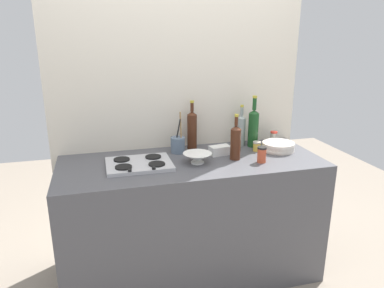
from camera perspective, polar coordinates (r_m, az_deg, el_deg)
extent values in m
plane|color=gray|center=(2.88, 0.00, -19.75)|extent=(6.00, 6.00, 0.00)
cube|color=#4C4C51|center=(2.64, 0.00, -11.91)|extent=(1.80, 0.70, 0.90)
cube|color=beige|center=(2.71, -2.09, 7.50)|extent=(1.90, 0.06, 2.56)
cube|color=#B2B2B7|center=(2.38, -8.46, -3.19)|extent=(0.42, 0.33, 0.02)
cylinder|color=black|center=(2.30, -10.89, -3.63)|extent=(0.11, 0.11, 0.01)
cylinder|color=black|center=(2.32, -5.65, -3.20)|extent=(0.11, 0.11, 0.01)
cylinder|color=black|center=(2.43, -11.17, -2.44)|extent=(0.11, 0.11, 0.01)
cylinder|color=black|center=(2.46, -6.22, -2.04)|extent=(0.11, 0.11, 0.01)
cylinder|color=black|center=(2.23, -9.92, -4.18)|extent=(0.02, 0.02, 0.02)
cylinder|color=black|center=(2.24, -6.13, -3.86)|extent=(0.02, 0.02, 0.02)
cylinder|color=silver|center=(2.74, 13.56, -0.93)|extent=(0.24, 0.24, 0.01)
cylinder|color=silver|center=(2.73, 13.53, -0.73)|extent=(0.24, 0.24, 0.01)
cylinder|color=silver|center=(2.73, 13.59, -0.49)|extent=(0.24, 0.24, 0.01)
cylinder|color=silver|center=(2.73, 13.61, -0.27)|extent=(0.24, 0.24, 0.01)
cylinder|color=silver|center=(2.72, 13.65, -0.09)|extent=(0.24, 0.24, 0.01)
cylinder|color=silver|center=(2.71, 13.65, 0.14)|extent=(0.24, 0.24, 0.01)
cylinder|color=#19471E|center=(2.77, 9.75, 2.22)|extent=(0.08, 0.08, 0.26)
cone|color=#19471E|center=(2.74, 9.90, 5.13)|extent=(0.08, 0.08, 0.03)
cylinder|color=#19471E|center=(2.73, 9.96, 6.33)|extent=(0.03, 0.03, 0.09)
cylinder|color=gold|center=(2.72, 10.02, 7.43)|extent=(0.03, 0.03, 0.02)
cylinder|color=#472314|center=(2.47, 6.96, -0.05)|extent=(0.07, 0.07, 0.21)
cone|color=#472314|center=(2.43, 7.06, 2.65)|extent=(0.07, 0.07, 0.03)
cylinder|color=#472314|center=(2.42, 7.10, 3.66)|extent=(0.02, 0.02, 0.06)
cylinder|color=gold|center=(2.42, 7.13, 4.57)|extent=(0.03, 0.03, 0.02)
cylinder|color=gray|center=(2.79, 7.83, 1.93)|extent=(0.06, 0.06, 0.22)
cone|color=gray|center=(2.76, 7.93, 4.32)|extent=(0.06, 0.06, 0.02)
cylinder|color=gray|center=(2.75, 7.97, 5.20)|extent=(0.02, 0.02, 0.06)
cylinder|color=gold|center=(2.74, 8.00, 6.03)|extent=(0.03, 0.03, 0.02)
cylinder|color=#472314|center=(2.68, 0.00, 1.98)|extent=(0.07, 0.07, 0.26)
cone|color=#472314|center=(2.65, 0.00, 4.96)|extent=(0.07, 0.07, 0.03)
cylinder|color=#472314|center=(2.64, 0.00, 5.92)|extent=(0.03, 0.03, 0.06)
cylinder|color=gold|center=(2.63, 0.00, 6.78)|extent=(0.03, 0.03, 0.02)
cylinder|color=white|center=(2.41, 0.85, -2.95)|extent=(0.09, 0.09, 0.01)
cone|color=white|center=(2.39, 0.85, -2.16)|extent=(0.19, 0.19, 0.06)
cube|color=white|center=(2.57, 4.47, -1.00)|extent=(0.16, 0.10, 0.06)
cylinder|color=slate|center=(2.61, -2.28, -0.15)|extent=(0.10, 0.10, 0.11)
cylinder|color=#997247|center=(2.57, -1.80, 2.32)|extent=(0.02, 0.01, 0.26)
cylinder|color=#262626|center=(2.58, -2.30, 1.84)|extent=(0.04, 0.04, 0.21)
cylinder|color=#9E998C|center=(2.89, 12.90, 0.90)|extent=(0.05, 0.05, 0.09)
cylinder|color=red|center=(2.88, 12.96, 1.86)|extent=(0.06, 0.06, 0.01)
cylinder|color=#C64C2D|center=(2.45, 11.07, -1.81)|extent=(0.06, 0.06, 0.10)
cylinder|color=black|center=(2.44, 11.15, -0.60)|extent=(0.06, 0.06, 0.01)
cylinder|color=gold|center=(2.69, 10.29, -0.48)|extent=(0.06, 0.06, 0.06)
cylinder|color=beige|center=(2.68, 10.34, 0.26)|extent=(0.06, 0.06, 0.01)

